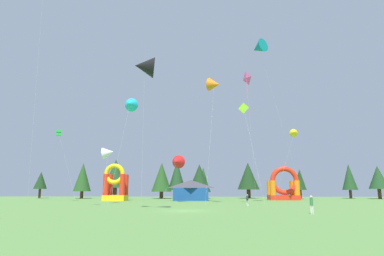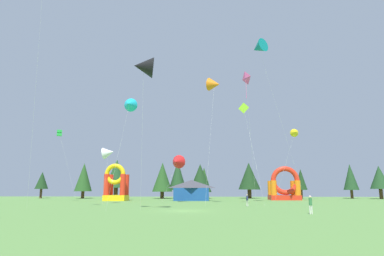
% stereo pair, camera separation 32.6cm
% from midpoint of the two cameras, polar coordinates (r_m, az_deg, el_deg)
% --- Properties ---
extents(ground_plane, '(120.00, 120.00, 0.00)m').
position_cam_midpoint_polar(ground_plane, '(36.32, -1.03, -14.14)').
color(ground_plane, '#5B8C42').
extents(kite_green_box, '(3.85, 2.19, 12.78)m').
position_cam_midpoint_polar(kite_green_box, '(64.39, -21.82, -0.82)').
color(kite_green_box, green).
rests_on(kite_green_box, ground_plane).
extents(kite_white_delta, '(2.02, 2.74, 8.91)m').
position_cam_midpoint_polar(kite_white_delta, '(53.28, -14.05, -4.15)').
color(kite_white_delta, white).
rests_on(kite_white_delta, ground_plane).
extents(kite_cyan_delta, '(3.00, 1.60, 12.71)m').
position_cam_midpoint_polar(kite_cyan_delta, '(38.44, -10.55, 4.05)').
color(kite_cyan_delta, '#19B7CC').
rests_on(kite_cyan_delta, ground_plane).
extents(kite_orange_delta, '(2.86, 4.57, 19.34)m').
position_cam_midpoint_polar(kite_orange_delta, '(51.55, 4.05, 7.53)').
color(kite_orange_delta, orange).
rests_on(kite_orange_delta, ground_plane).
extents(kite_yellow_delta, '(5.00, 1.40, 13.17)m').
position_cam_midpoint_polar(kite_yellow_delta, '(63.02, 17.52, -0.72)').
color(kite_yellow_delta, yellow).
rests_on(kite_yellow_delta, ground_plane).
extents(kite_pink_diamond, '(2.04, 6.22, 15.35)m').
position_cam_midpoint_polar(kite_pink_diamond, '(38.83, 9.44, 8.24)').
color(kite_pink_diamond, '#EA599E').
rests_on(kite_pink_diamond, ground_plane).
extents(kite_black_delta, '(2.58, 4.97, 16.45)m').
position_cam_midpoint_polar(kite_black_delta, '(36.37, -8.11, 10.44)').
color(kite_black_delta, black).
rests_on(kite_black_delta, ground_plane).
extents(kite_teal_delta, '(9.52, 8.56, 25.89)m').
position_cam_midpoint_polar(kite_teal_delta, '(55.53, 11.60, 13.47)').
color(kite_teal_delta, '#0C7F7A').
rests_on(kite_teal_delta, ground_plane).
extents(kite_lime_diamond, '(2.48, 5.50, 15.36)m').
position_cam_midpoint_polar(kite_lime_diamond, '(52.78, 9.18, 3.23)').
color(kite_lime_diamond, '#8CD826').
rests_on(kite_lime_diamond, ground_plane).
extents(kite_red_delta, '(4.02, 2.74, 8.12)m').
position_cam_midpoint_polar(kite_red_delta, '(57.18, -2.45, -5.85)').
color(kite_red_delta, red).
rests_on(kite_red_delta, ground_plane).
extents(person_near_camera, '(0.31, 0.31, 1.71)m').
position_cam_midpoint_polar(person_near_camera, '(33.67, 20.07, -12.09)').
color(person_near_camera, silver).
rests_on(person_near_camera, ground_plane).
extents(person_left_edge, '(0.29, 0.29, 1.57)m').
position_cam_midpoint_polar(person_left_edge, '(46.38, 9.72, -12.02)').
color(person_left_edge, silver).
rests_on(person_left_edge, ground_plane).
extents(inflatable_blue_arch, '(6.01, 4.49, 6.80)m').
position_cam_midpoint_polar(inflatable_blue_arch, '(71.04, 15.84, -9.95)').
color(inflatable_blue_arch, red).
rests_on(inflatable_blue_arch, ground_plane).
extents(inflatable_orange_dome, '(4.22, 3.75, 7.07)m').
position_cam_midpoint_polar(inflatable_orange_dome, '(66.48, -12.87, -9.81)').
color(inflatable_orange_dome, yellow).
rests_on(inflatable_orange_dome, ground_plane).
extents(festival_tent, '(6.75, 3.94, 3.97)m').
position_cam_midpoint_polar(festival_tent, '(65.71, 0.07, -10.72)').
color(festival_tent, '#19478C').
rests_on(festival_tent, ground_plane).
extents(tree_row_0, '(3.06, 3.06, 6.33)m').
position_cam_midpoint_polar(tree_row_0, '(88.29, -24.42, -8.26)').
color(tree_row_0, '#4C331E').
rests_on(tree_row_0, ground_plane).
extents(tree_row_1, '(4.07, 4.07, 8.33)m').
position_cam_midpoint_polar(tree_row_1, '(83.36, -18.11, -8.09)').
color(tree_row_1, '#4C331E').
rests_on(tree_row_1, ground_plane).
extents(tree_row_2, '(5.49, 5.49, 9.33)m').
position_cam_midpoint_polar(tree_row_2, '(82.90, -12.82, -7.71)').
color(tree_row_2, '#4C331E').
rests_on(tree_row_2, ground_plane).
extents(tree_row_3, '(4.71, 4.71, 8.38)m').
position_cam_midpoint_polar(tree_row_3, '(79.10, -5.02, -8.46)').
color(tree_row_3, '#4C331E').
rests_on(tree_row_3, ground_plane).
extents(tree_row_4, '(4.25, 4.25, 8.99)m').
position_cam_midpoint_polar(tree_row_4, '(80.35, -2.37, -8.19)').
color(tree_row_4, '#4C331E').
rests_on(tree_row_4, ground_plane).
extents(tree_row_5, '(5.24, 5.24, 7.96)m').
position_cam_midpoint_polar(tree_row_5, '(77.67, 1.55, -8.65)').
color(tree_row_5, '#4C331E').
rests_on(tree_row_5, ground_plane).
extents(tree_row_6, '(2.75, 2.75, 7.38)m').
position_cam_midpoint_polar(tree_row_6, '(81.23, 2.22, -8.60)').
color(tree_row_6, '#4C331E').
rests_on(tree_row_6, ground_plane).
extents(tree_row_7, '(5.24, 5.24, 8.50)m').
position_cam_midpoint_polar(tree_row_7, '(81.44, 9.94, -8.20)').
color(tree_row_7, '#4C331E').
rests_on(tree_row_7, ground_plane).
extents(tree_row_8, '(2.65, 2.65, 6.69)m').
position_cam_midpoint_polar(tree_row_8, '(79.39, 18.42, -8.46)').
color(tree_row_8, '#4C331E').
rests_on(tree_row_8, ground_plane).
extents(tree_row_9, '(3.43, 3.43, 8.07)m').
position_cam_midpoint_polar(tree_row_9, '(87.46, 25.81, -7.64)').
color(tree_row_9, '#4C331E').
rests_on(tree_row_9, ground_plane).
extents(tree_row_10, '(4.25, 4.25, 7.45)m').
position_cam_midpoint_polar(tree_row_10, '(86.73, 29.76, -7.43)').
color(tree_row_10, '#4C331E').
rests_on(tree_row_10, ground_plane).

